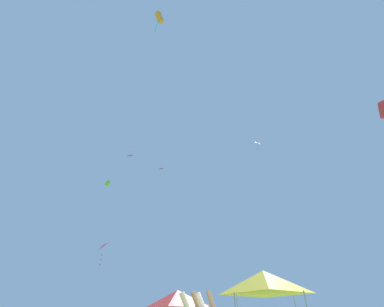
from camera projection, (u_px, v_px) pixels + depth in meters
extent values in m
cylinder|color=beige|center=(187.00, 307.00, 5.07)|extent=(0.37, 0.22, 0.58)
cylinder|color=#9E704C|center=(212.00, 305.00, 5.99)|extent=(0.33, 0.21, 0.62)
cylinder|color=#9E704C|center=(198.00, 305.00, 5.97)|extent=(0.37, 0.27, 0.61)
pyramid|color=yellow|center=(264.00, 282.00, 13.18)|extent=(3.45, 3.45, 1.11)
pyramid|color=red|center=(177.00, 299.00, 14.30)|extent=(2.74, 2.74, 0.88)
cube|color=#75D138|center=(108.00, 183.00, 30.87)|extent=(0.51, 0.73, 0.92)
pyramid|color=#D6389E|center=(103.00, 245.00, 31.58)|extent=(1.40, 1.35, 0.99)
sphere|color=purple|center=(102.00, 255.00, 31.07)|extent=(0.16, 0.16, 0.16)
sphere|color=purple|center=(101.00, 260.00, 30.88)|extent=(0.16, 0.16, 0.16)
sphere|color=purple|center=(100.00, 265.00, 30.69)|extent=(0.16, 0.16, 0.16)
pyramid|color=purple|center=(161.00, 168.00, 40.47)|extent=(0.84, 0.86, 0.32)
sphere|color=#75D138|center=(161.00, 171.00, 40.23)|extent=(0.09, 0.09, 0.09)
sphere|color=#75D138|center=(161.00, 172.00, 40.16)|extent=(0.09, 0.09, 0.09)
sphere|color=#75D138|center=(160.00, 173.00, 40.09)|extent=(0.09, 0.09, 0.09)
sphere|color=#75D138|center=(160.00, 174.00, 40.02)|extent=(0.09, 0.09, 0.09)
sphere|color=#75D138|center=(160.00, 176.00, 39.95)|extent=(0.09, 0.09, 0.09)
cone|color=purple|center=(130.00, 155.00, 40.05)|extent=(1.26, 1.22, 0.59)
cone|color=pink|center=(257.00, 143.00, 27.44)|extent=(0.76, 0.73, 0.49)
sphere|color=green|center=(258.00, 146.00, 27.21)|extent=(0.07, 0.07, 0.07)
sphere|color=green|center=(258.00, 147.00, 27.12)|extent=(0.07, 0.07, 0.07)
sphere|color=green|center=(258.00, 148.00, 27.03)|extent=(0.07, 0.07, 0.07)
sphere|color=green|center=(257.00, 149.00, 26.93)|extent=(0.07, 0.07, 0.07)
sphere|color=green|center=(257.00, 150.00, 26.84)|extent=(0.07, 0.07, 0.07)
cube|color=orange|center=(159.00, 17.00, 23.98)|extent=(0.83, 1.00, 1.13)
sphere|color=#2DB7CC|center=(158.00, 22.00, 23.60)|extent=(0.14, 0.14, 0.14)
sphere|color=#2DB7CC|center=(157.00, 24.00, 23.49)|extent=(0.14, 0.14, 0.14)
sphere|color=#2DB7CC|center=(157.00, 26.00, 23.37)|extent=(0.14, 0.14, 0.14)
sphere|color=#2DB7CC|center=(156.00, 29.00, 23.25)|extent=(0.14, 0.14, 0.14)
sphere|color=#2DB7CC|center=(155.00, 31.00, 23.13)|extent=(0.14, 0.14, 0.14)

